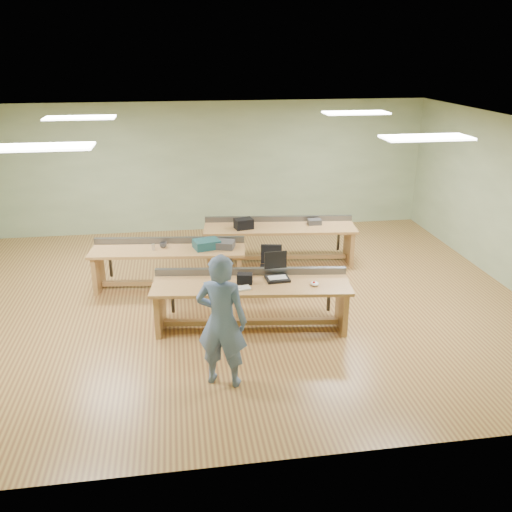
% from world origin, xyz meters
% --- Properties ---
extents(floor, '(10.00, 10.00, 0.00)m').
position_xyz_m(floor, '(0.00, 0.00, 0.00)').
color(floor, '#A47D3E').
rests_on(floor, ground).
extents(ceiling, '(10.00, 10.00, 0.00)m').
position_xyz_m(ceiling, '(0.00, 0.00, 3.00)').
color(ceiling, silver).
rests_on(ceiling, wall_back).
extents(wall_back, '(10.00, 0.04, 3.00)m').
position_xyz_m(wall_back, '(0.00, 4.00, 1.50)').
color(wall_back, '#9AAE84').
rests_on(wall_back, floor).
extents(wall_front, '(10.00, 0.04, 3.00)m').
position_xyz_m(wall_front, '(0.00, -4.00, 1.50)').
color(wall_front, '#9AAE84').
rests_on(wall_front, floor).
extents(fluor_panels, '(6.20, 3.50, 0.03)m').
position_xyz_m(fluor_panels, '(0.00, 0.00, 2.97)').
color(fluor_panels, white).
rests_on(fluor_panels, ceiling).
extents(workbench_front, '(3.10, 1.17, 0.86)m').
position_xyz_m(workbench_front, '(0.15, -1.01, 0.56)').
color(workbench_front, '#B5824C').
rests_on(workbench_front, floor).
extents(workbench_mid, '(2.81, 1.04, 0.86)m').
position_xyz_m(workbench_mid, '(-1.11, 0.71, 0.55)').
color(workbench_mid, '#B5824C').
rests_on(workbench_mid, floor).
extents(workbench_back, '(3.11, 1.14, 0.86)m').
position_xyz_m(workbench_back, '(1.12, 1.69, 0.56)').
color(workbench_back, '#B5824C').
rests_on(workbench_back, floor).
extents(person, '(0.77, 0.63, 1.80)m').
position_xyz_m(person, '(-0.43, -2.46, 0.90)').
color(person, slate).
rests_on(person, floor).
extents(laptop_base, '(0.37, 0.31, 0.04)m').
position_xyz_m(laptop_base, '(0.57, -0.96, 0.77)').
color(laptop_base, black).
rests_on(laptop_base, workbench_front).
extents(laptop_screen, '(0.36, 0.04, 0.28)m').
position_xyz_m(laptop_screen, '(0.56, -0.82, 1.03)').
color(laptop_screen, black).
rests_on(laptop_screen, laptop_base).
extents(keyboard, '(0.48, 0.23, 0.03)m').
position_xyz_m(keyboard, '(-0.12, -1.24, 0.76)').
color(keyboard, beige).
rests_on(keyboard, workbench_front).
extents(trackball_mouse, '(0.17, 0.18, 0.06)m').
position_xyz_m(trackball_mouse, '(1.09, -1.25, 0.78)').
color(trackball_mouse, white).
rests_on(trackball_mouse, workbench_front).
extents(camera_bag, '(0.26, 0.19, 0.16)m').
position_xyz_m(camera_bag, '(0.05, -1.01, 0.83)').
color(camera_bag, black).
rests_on(camera_bag, workbench_front).
extents(task_chair, '(0.52, 0.52, 0.83)m').
position_xyz_m(task_chair, '(0.69, 0.27, 0.30)').
color(task_chair, black).
rests_on(task_chair, floor).
extents(parts_bin_teal, '(0.51, 0.43, 0.16)m').
position_xyz_m(parts_bin_teal, '(-0.42, 0.62, 0.83)').
color(parts_bin_teal, '#153F45').
rests_on(parts_bin_teal, workbench_mid).
extents(parts_bin_grey, '(0.53, 0.42, 0.13)m').
position_xyz_m(parts_bin_grey, '(-0.16, 0.61, 0.81)').
color(parts_bin_grey, '#353537').
rests_on(parts_bin_grey, workbench_mid).
extents(mug, '(0.16, 0.16, 0.10)m').
position_xyz_m(mug, '(-1.19, 0.77, 0.80)').
color(mug, '#353537').
rests_on(mug, workbench_mid).
extents(drinks_can, '(0.06, 0.06, 0.11)m').
position_xyz_m(drinks_can, '(-1.37, 0.67, 0.81)').
color(drinks_can, silver).
rests_on(drinks_can, workbench_mid).
extents(storage_box_back, '(0.40, 0.32, 0.20)m').
position_xyz_m(storage_box_back, '(0.38, 1.64, 0.85)').
color(storage_box_back, black).
rests_on(storage_box_back, workbench_back).
extents(tray_back, '(0.26, 0.19, 0.11)m').
position_xyz_m(tray_back, '(1.84, 1.70, 0.80)').
color(tray_back, '#353537').
rests_on(tray_back, workbench_back).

